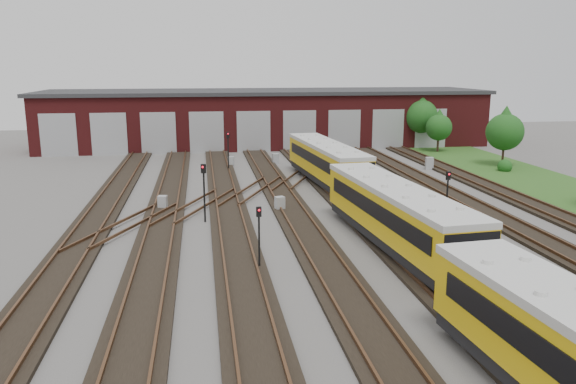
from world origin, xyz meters
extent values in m
plane|color=#4E4B48|center=(0.00, 0.00, 0.00)|extent=(120.00, 120.00, 0.00)
cube|color=black|center=(-14.00, 0.00, 0.09)|extent=(2.40, 70.00, 0.18)
cube|color=brown|center=(-14.72, 0.00, 0.26)|extent=(0.10, 70.00, 0.15)
cube|color=brown|center=(-13.28, 0.00, 0.26)|extent=(0.10, 70.00, 0.15)
cube|color=black|center=(-10.00, 0.00, 0.09)|extent=(2.40, 70.00, 0.18)
cube|color=brown|center=(-10.72, 0.00, 0.26)|extent=(0.10, 70.00, 0.15)
cube|color=brown|center=(-9.28, 0.00, 0.26)|extent=(0.10, 70.00, 0.15)
cube|color=black|center=(-6.00, 0.00, 0.09)|extent=(2.40, 70.00, 0.18)
cube|color=brown|center=(-6.72, 0.00, 0.26)|extent=(0.10, 70.00, 0.15)
cube|color=brown|center=(-5.28, 0.00, 0.26)|extent=(0.10, 70.00, 0.15)
cube|color=black|center=(-2.00, 0.00, 0.09)|extent=(2.40, 70.00, 0.18)
cube|color=brown|center=(-2.72, 0.00, 0.26)|extent=(0.10, 70.00, 0.15)
cube|color=brown|center=(-1.28, 0.00, 0.26)|extent=(0.10, 70.00, 0.15)
cube|color=black|center=(2.00, 0.00, 0.09)|extent=(2.40, 70.00, 0.18)
cube|color=brown|center=(1.28, 0.00, 0.26)|extent=(0.10, 70.00, 0.15)
cube|color=brown|center=(2.72, 0.00, 0.26)|extent=(0.10, 70.00, 0.15)
cube|color=black|center=(6.00, 0.00, 0.09)|extent=(2.40, 70.00, 0.18)
cube|color=brown|center=(5.28, 0.00, 0.26)|extent=(0.10, 70.00, 0.15)
cube|color=brown|center=(6.72, 0.00, 0.26)|extent=(0.10, 70.00, 0.15)
cube|color=black|center=(10.00, 0.00, 0.09)|extent=(2.40, 70.00, 0.18)
cube|color=brown|center=(9.28, 0.00, 0.26)|extent=(0.10, 70.00, 0.15)
cube|color=brown|center=(10.72, 0.00, 0.26)|extent=(0.10, 70.00, 0.15)
cube|color=brown|center=(-8.00, 10.00, 0.26)|extent=(5.40, 9.62, 0.15)
cube|color=brown|center=(-4.00, 14.00, 0.26)|extent=(5.40, 9.62, 0.15)
cube|color=brown|center=(0.00, 18.00, 0.26)|extent=(5.40, 9.62, 0.15)
cube|color=brown|center=(-12.00, 6.00, 0.26)|extent=(5.40, 9.62, 0.15)
cube|color=brown|center=(4.00, 22.00, 0.26)|extent=(5.40, 9.62, 0.15)
cube|color=#581617|center=(0.00, 40.00, 3.00)|extent=(50.00, 12.00, 6.00)
cube|color=#2B2B2D|center=(0.00, 40.00, 6.15)|extent=(51.00, 12.50, 0.40)
cube|color=#9C9DA1|center=(-22.00, 33.98, 2.20)|extent=(3.60, 0.12, 4.40)
cube|color=#9C9DA1|center=(-17.00, 33.98, 2.20)|extent=(3.60, 0.12, 4.40)
cube|color=#9C9DA1|center=(-12.00, 33.98, 2.20)|extent=(3.60, 0.12, 4.40)
cube|color=#9C9DA1|center=(-7.00, 33.98, 2.20)|extent=(3.60, 0.12, 4.40)
cube|color=#9C9DA1|center=(-2.00, 33.98, 2.20)|extent=(3.60, 0.12, 4.40)
cube|color=#9C9DA1|center=(3.00, 33.98, 2.20)|extent=(3.60, 0.12, 4.40)
cube|color=#9C9DA1|center=(8.00, 33.98, 2.20)|extent=(3.60, 0.12, 4.40)
cube|color=#9C9DA1|center=(13.00, 33.98, 2.20)|extent=(3.60, 0.12, 4.40)
cube|color=#9C9DA1|center=(18.00, 33.98, 2.20)|extent=(3.60, 0.12, 4.40)
cube|color=#1F4C19|center=(19.00, 10.00, 0.03)|extent=(8.00, 55.00, 0.05)
cube|color=black|center=(2.00, 0.20, 0.61)|extent=(3.28, 14.21, 0.56)
cube|color=#E8A70C|center=(2.00, 0.20, 1.93)|extent=(3.56, 14.24, 2.07)
cube|color=silver|center=(2.00, 0.20, 3.10)|extent=(3.65, 14.24, 0.28)
cube|color=black|center=(0.76, 0.10, 2.16)|extent=(1.05, 12.36, 0.80)
cube|color=black|center=(3.24, 0.30, 2.16)|extent=(1.05, 12.36, 0.80)
cube|color=black|center=(2.00, 16.20, 0.61)|extent=(3.28, 14.21, 0.56)
cube|color=#E8A70C|center=(2.00, 16.20, 1.93)|extent=(3.56, 14.24, 2.07)
cube|color=silver|center=(2.00, 16.20, 3.10)|extent=(3.65, 14.24, 0.28)
cube|color=black|center=(0.76, 16.10, 2.16)|extent=(1.05, 12.36, 0.80)
cube|color=black|center=(3.24, 16.30, 2.16)|extent=(1.05, 12.36, 0.80)
cylinder|color=black|center=(-5.12, -1.76, 1.26)|extent=(0.09, 0.09, 2.51)
cube|color=black|center=(-5.12, -1.76, 2.74)|extent=(0.24, 0.15, 0.45)
sphere|color=red|center=(-5.12, -1.85, 2.83)|extent=(0.11, 0.11, 0.11)
cylinder|color=black|center=(-7.51, 6.68, 1.49)|extent=(0.11, 0.11, 2.98)
cube|color=black|center=(-7.51, 6.68, 3.25)|extent=(0.31, 0.25, 0.54)
sphere|color=red|center=(-7.51, 6.57, 3.36)|extent=(0.13, 0.13, 0.13)
cylinder|color=black|center=(-5.29, 22.78, 1.50)|extent=(0.11, 0.11, 2.99)
cube|color=black|center=(-5.29, 22.78, 3.26)|extent=(0.28, 0.19, 0.53)
sphere|color=red|center=(-5.29, 22.68, 3.37)|extent=(0.13, 0.13, 0.13)
cylinder|color=black|center=(6.77, 4.62, 1.28)|extent=(0.10, 0.10, 2.55)
cube|color=black|center=(6.77, 4.62, 2.80)|extent=(0.26, 0.17, 0.50)
sphere|color=red|center=(6.77, 4.52, 2.90)|extent=(0.12, 0.12, 0.12)
cube|color=#9DA1A2|center=(-10.19, 10.06, 0.46)|extent=(0.64, 0.56, 0.93)
cube|color=#9DA1A2|center=(-4.93, 25.49, 0.45)|extent=(0.62, 0.55, 0.90)
cube|color=#9DA1A2|center=(-2.74, 8.55, 0.48)|extent=(0.68, 0.62, 0.95)
cube|color=#9DA1A2|center=(-0.69, 26.19, 0.48)|extent=(0.66, 0.59, 0.97)
cube|color=#9DA1A2|center=(12.63, 21.20, 0.55)|extent=(0.73, 0.64, 1.09)
cylinder|color=#382219|center=(16.93, 34.34, 0.97)|extent=(0.23, 0.23, 1.93)
sphere|color=#184C15|center=(16.93, 34.34, 3.54)|extent=(3.75, 3.75, 3.75)
cone|color=#184C15|center=(16.93, 34.34, 4.88)|extent=(3.22, 3.22, 2.68)
cylinder|color=#382219|center=(17.67, 31.02, 0.72)|extent=(0.24, 0.24, 1.44)
sphere|color=#184C15|center=(17.67, 31.02, 2.64)|extent=(2.80, 2.80, 2.80)
cone|color=#184C15|center=(17.67, 31.02, 3.64)|extent=(2.40, 2.40, 2.00)
cylinder|color=#382219|center=(19.98, 21.71, 0.87)|extent=(0.21, 0.21, 1.74)
sphere|color=#184C15|center=(19.98, 21.71, 3.19)|extent=(3.38, 3.38, 3.38)
cone|color=#184C15|center=(19.98, 21.71, 4.39)|extent=(2.90, 2.90, 2.41)
sphere|color=#184C15|center=(18.83, 19.24, 0.63)|extent=(1.26, 1.26, 1.26)
sphere|color=#184C15|center=(20.06, 35.00, 0.70)|extent=(1.40, 1.40, 1.40)
camera|label=1|loc=(-7.55, -26.01, 9.15)|focal=35.00mm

